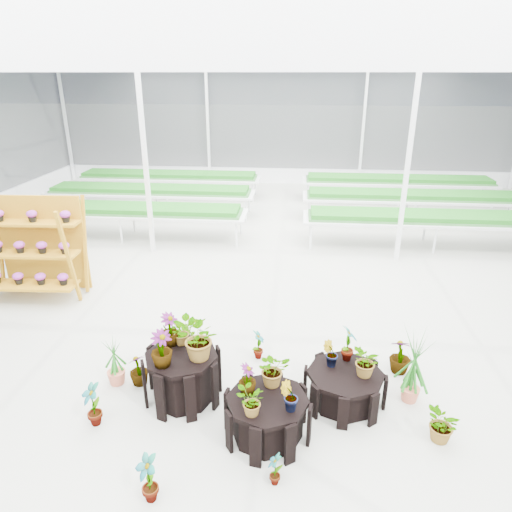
# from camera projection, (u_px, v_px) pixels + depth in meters

# --- Properties ---
(ground_plane) EXTENTS (24.00, 24.00, 0.00)m
(ground_plane) POSITION_uv_depth(u_px,v_px,m) (258.00, 345.00, 7.56)
(ground_plane) COLOR gray
(ground_plane) RESTS_ON ground
(greenhouse_shell) EXTENTS (18.00, 24.00, 4.50)m
(greenhouse_shell) POSITION_uv_depth(u_px,v_px,m) (258.00, 215.00, 6.72)
(greenhouse_shell) COLOR white
(greenhouse_shell) RESTS_ON ground
(steel_frame) EXTENTS (18.00, 24.00, 4.50)m
(steel_frame) POSITION_uv_depth(u_px,v_px,m) (258.00, 215.00, 6.72)
(steel_frame) COLOR silver
(steel_frame) RESTS_ON ground
(nursery_benches) EXTENTS (16.00, 7.00, 0.84)m
(nursery_benches) POSITION_uv_depth(u_px,v_px,m) (278.00, 204.00, 14.05)
(nursery_benches) COLOR silver
(nursery_benches) RESTS_ON ground
(plinth_tall) EXTENTS (1.36, 1.36, 0.70)m
(plinth_tall) POSITION_uv_depth(u_px,v_px,m) (183.00, 376.00, 6.22)
(plinth_tall) COLOR black
(plinth_tall) RESTS_ON ground
(plinth_mid) EXTENTS (1.22, 1.22, 0.55)m
(plinth_mid) POSITION_uv_depth(u_px,v_px,m) (267.00, 417.00, 5.59)
(plinth_mid) COLOR black
(plinth_mid) RESTS_ON ground
(plinth_low) EXTENTS (1.18, 1.18, 0.48)m
(plinth_low) POSITION_uv_depth(u_px,v_px,m) (344.00, 387.00, 6.17)
(plinth_low) COLOR black
(plinth_low) RESTS_ON ground
(shelf_rack) EXTENTS (1.91, 1.07, 1.97)m
(shelf_rack) POSITION_uv_depth(u_px,v_px,m) (33.00, 250.00, 8.86)
(shelf_rack) COLOR #976610
(shelf_rack) RESTS_ON ground
(nursery_plants) EXTENTS (4.80, 3.01, 1.30)m
(nursery_plants) POSITION_uv_depth(u_px,v_px,m) (253.00, 363.00, 6.13)
(nursery_plants) COLOR #185C16
(nursery_plants) RESTS_ON ground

